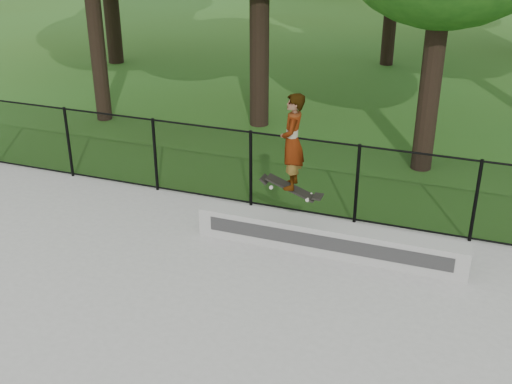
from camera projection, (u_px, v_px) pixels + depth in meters
grind_ledge at (328, 239)px, 10.53m from camera, size 4.49×0.40×0.49m
skater_airborne at (292, 144)px, 9.84m from camera, size 0.80×0.61×1.74m
chainlink_fence at (251, 169)px, 11.91m from camera, size 16.06×0.06×1.50m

